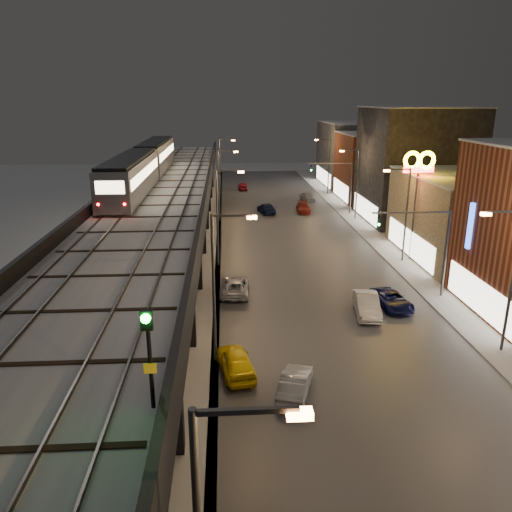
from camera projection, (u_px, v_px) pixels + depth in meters
name	position (u px, v px, depth m)	size (l,w,h in m)	color
road_surface	(298.00, 251.00, 51.37)	(17.00, 120.00, 0.06)	#46474D
sidewalk_right	(394.00, 249.00, 51.95)	(4.00, 120.00, 0.14)	#9FA1A8
under_viaduct_pavement	(166.00, 254.00, 50.56)	(11.00, 120.00, 0.06)	#9FA1A8
elevated_viaduct	(159.00, 206.00, 45.87)	(9.00, 100.00, 6.30)	black
viaduct_trackbed	(159.00, 197.00, 45.76)	(8.40, 100.00, 0.32)	#B2B7C1
viaduct_parapet_streetside	(206.00, 192.00, 45.91)	(0.30, 100.00, 1.10)	black
viaduct_parapet_far	(111.00, 193.00, 45.39)	(0.30, 100.00, 1.10)	black
building_c	(473.00, 217.00, 48.28)	(12.20, 15.20, 8.16)	#7D6F53
building_d	(415.00, 165.00, 62.61)	(12.20, 13.20, 14.16)	black
building_e	(380.00, 167.00, 76.54)	(12.20, 12.20, 10.16)	brown
building_f	(357.00, 154.00, 89.72)	(12.20, 16.20, 11.16)	#464547
streetlight_left_1	(218.00, 279.00, 28.38)	(2.57, 0.28, 9.00)	#38383A
streetlight_right_1	(509.00, 272.00, 29.41)	(2.56, 0.28, 9.00)	#38383A
streetlight_left_2	(220.00, 211.00, 45.52)	(2.57, 0.28, 9.00)	#38383A
streetlight_right_2	(404.00, 209.00, 46.55)	(2.56, 0.28, 9.00)	#38383A
streetlight_left_3	(221.00, 181.00, 62.65)	(2.57, 0.28, 9.00)	#38383A
streetlight_right_3	(355.00, 179.00, 63.68)	(2.56, 0.28, 9.00)	#38383A
streetlight_left_4	(221.00, 163.00, 79.79)	(2.57, 0.28, 9.00)	#38383A
streetlight_right_4	(327.00, 162.00, 80.82)	(2.56, 0.28, 9.00)	#38383A
traffic_light_rig_a	(432.00, 243.00, 38.15)	(6.10, 0.34, 7.00)	#38383A
traffic_light_rig_b	(343.00, 181.00, 66.70)	(6.10, 0.34, 7.00)	#38383A
subway_train	(145.00, 164.00, 53.88)	(2.91, 35.25, 3.48)	gray
rail_signal	(148.00, 340.00, 13.45)	(0.35, 0.43, 3.04)	black
car_taxi	(236.00, 362.00, 28.29)	(1.72, 4.28, 1.46)	yellow
car_near_white	(295.00, 385.00, 26.20)	(1.40, 4.01, 1.32)	gray
car_mid_silver	(235.00, 287.00, 39.91)	(2.21, 4.79, 1.33)	#B5B5C2
car_mid_dark	(266.00, 209.00, 68.31)	(1.85, 4.54, 1.32)	black
car_far_white	(243.00, 186.00, 85.93)	(1.53, 3.80, 1.30)	maroon
car_onc_silver	(367.00, 305.00, 36.05)	(1.58, 4.54, 1.50)	#ACACAC
car_onc_dark	(392.00, 300.00, 37.27)	(2.05, 4.45, 1.24)	#0E1241
car_onc_white	(303.00, 208.00, 68.90)	(1.79, 4.40, 1.28)	maroon
car_onc_red	(307.00, 197.00, 76.46)	(1.55, 3.86, 1.31)	#91959C
sign_mcdonalds	(418.00, 172.00, 46.19)	(3.12, 0.56, 10.48)	#38383A
sign_carwash	(477.00, 234.00, 36.69)	(1.52, 0.35, 7.87)	#38383A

